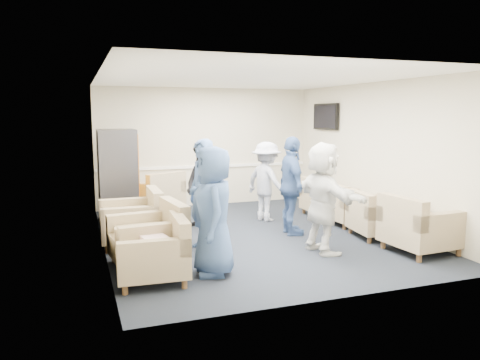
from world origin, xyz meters
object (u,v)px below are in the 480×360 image
object	(u,v)px
person_front_left	(214,211)
person_back_right	(267,182)
armchair_right_far	(324,200)
person_back_left	(204,187)
armchair_corner	(157,196)
armchair_left_far	(135,221)
armchair_right_midnear	(375,218)
person_mid_right	(292,186)
armchair_right_near	(418,229)
vending_machine	(118,176)
armchair_left_near	(157,255)
person_front_right	(323,198)
armchair_left_mid	(152,239)
armchair_right_midfar	(347,207)
person_mid_left	(203,195)

from	to	relation	value
person_front_left	person_back_right	world-z (taller)	person_front_left
armchair_right_far	person_back_left	world-z (taller)	person_back_left
armchair_corner	person_back_left	world-z (taller)	person_back_left
armchair_right_far	armchair_left_far	bearing A→B (deg)	101.50
armchair_right_midnear	person_mid_right	xyz separation A→B (m)	(-1.28, 0.67, 0.52)
armchair_right_near	vending_machine	world-z (taller)	vending_machine
armchair_left_near	person_front_right	size ratio (longest dim) A/B	0.54
armchair_left_near	armchair_right_midnear	distance (m)	4.00
person_front_left	person_back_left	distance (m)	2.47
person_back_right	person_front_right	size ratio (longest dim) A/B	0.92
armchair_left_mid	armchair_right_midnear	bearing A→B (deg)	87.17
person_back_left	person_front_left	bearing A→B (deg)	-43.59
armchair_right_near	armchair_left_mid	bearing A→B (deg)	75.89
armchair_left_mid	person_front_left	xyz separation A→B (m)	(0.72, -0.61, 0.47)
armchair_right_far	person_mid_right	bearing A→B (deg)	130.33
armchair_right_midnear	person_mid_right	size ratio (longest dim) A/B	0.55
person_mid_right	person_front_right	bearing A→B (deg)	-173.33
armchair_corner	person_back_right	size ratio (longest dim) A/B	0.82
armchair_left_mid	armchair_right_midnear	xyz separation A→B (m)	(3.86, 0.26, -0.04)
person_front_right	armchair_right_far	bearing A→B (deg)	-34.25
armchair_corner	armchair_left_far	bearing A→B (deg)	43.58
armchair_right_near	armchair_right_midfar	xyz separation A→B (m)	(0.01, 1.99, -0.04)
armchair_left_far	person_front_right	bearing A→B (deg)	63.12
vending_machine	person_front_right	size ratio (longest dim) A/B	1.07
armchair_right_midfar	armchair_right_far	distance (m)	0.82
armchair_right_near	armchair_right_far	size ratio (longest dim) A/B	1.17
armchair_right_near	person_front_right	xyz separation A→B (m)	(-1.35, 0.51, 0.47)
person_back_left	person_back_right	xyz separation A→B (m)	(1.35, 0.27, 0.00)
person_mid_left	person_front_left	bearing A→B (deg)	-22.26
armchair_left_mid	armchair_left_near	bearing A→B (deg)	-10.55
armchair_left_near	person_mid_left	world-z (taller)	person_mid_left
armchair_right_midfar	vending_machine	size ratio (longest dim) A/B	0.49
armchair_right_near	armchair_right_midnear	distance (m)	0.98
armchair_right_midfar	armchair_left_near	bearing A→B (deg)	113.01
vending_machine	person_mid_right	bearing A→B (deg)	-37.07
person_mid_left	person_back_right	distance (m)	2.28
armchair_left_mid	armchair_right_near	size ratio (longest dim) A/B	1.05
armchair_left_far	person_front_right	distance (m)	3.04
person_back_left	person_front_right	world-z (taller)	person_front_right
armchair_right_far	person_front_left	size ratio (longest dim) A/B	0.50
armchair_left_near	person_back_left	size ratio (longest dim) A/B	0.59
person_back_left	armchair_left_near	bearing A→B (deg)	-59.21
vending_machine	person_mid_left	world-z (taller)	vending_machine
armchair_right_midfar	person_mid_right	world-z (taller)	person_mid_right
armchair_left_near	person_front_left	distance (m)	0.91
armchair_left_far	person_back_right	xyz separation A→B (m)	(2.68, 0.88, 0.40)
person_front_left	person_front_right	world-z (taller)	person_front_left
armchair_left_mid	person_front_left	bearing A→B (deg)	42.93
armchair_right_near	person_mid_left	xyz separation A→B (m)	(-3.03, 1.29, 0.49)
armchair_left_far	vending_machine	bearing A→B (deg)	-176.04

